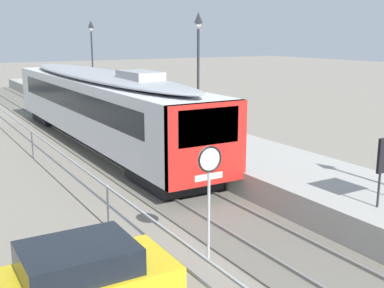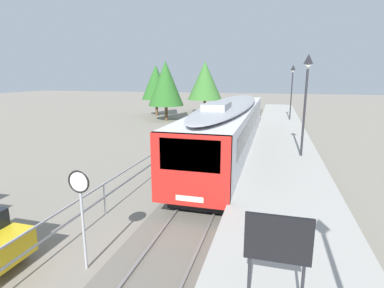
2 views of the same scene
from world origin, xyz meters
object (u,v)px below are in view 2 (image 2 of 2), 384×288
Objects in this scene: platform_notice_board at (278,242)px; platform_lamp_far_end at (292,82)px; platform_lamp_mid_platform at (306,86)px; commuter_train at (230,124)px; speed_limit_sign at (80,195)px.

platform_lamp_far_end is at bearing 87.12° from platform_notice_board.
platform_lamp_mid_platform reaches higher than platform_notice_board.
platform_lamp_mid_platform is (4.21, -2.12, 2.48)m from commuter_train.
platform_lamp_far_end is 1.91× the size of speed_limit_sign.
platform_lamp_far_end is (0.00, 14.90, 0.00)m from platform_lamp_mid_platform.
commuter_train is 14.25m from platform_notice_board.
commuter_train is 6.97× the size of speed_limit_sign.
commuter_train is 10.86× the size of platform_notice_board.
speed_limit_sign is (-6.23, -10.73, -2.50)m from platform_lamp_mid_platform.
platform_lamp_far_end reaches higher than platform_notice_board.
platform_lamp_far_end is 2.97× the size of platform_notice_board.
platform_lamp_far_end is at bearing 76.34° from speed_limit_sign.
platform_lamp_mid_platform reaches higher than commuter_train.
commuter_train is 5.32m from platform_lamp_mid_platform.
platform_lamp_far_end is at bearing 90.00° from platform_lamp_mid_platform.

